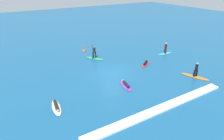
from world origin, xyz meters
TOP-DOWN VIEW (x-y plane):
  - ground_plane at (0.00, 0.00)m, footprint 120.00×120.00m
  - surfer_on_teal_board at (10.69, 1.76)m, footprint 2.54×0.90m
  - surfer_on_purple_board at (-0.31, -3.39)m, footprint 1.21×2.58m
  - surfer_on_green_board at (0.44, 5.60)m, footprint 2.16×2.77m
  - surfer_on_white_board at (-7.98, -3.45)m, footprint 1.08×2.75m
  - surfer_on_red_board at (5.46, 0.17)m, footprint 2.70×2.13m
  - surfer_on_orange_board at (7.92, -5.88)m, footprint 1.78×3.29m
  - marker_buoy at (0.39, 9.11)m, footprint 0.51×0.51m
  - wave_crest at (0.00, -8.51)m, footprint 15.59×0.90m

SIDE VIEW (x-z plane):
  - ground_plane at x=0.00m, z-range 0.00..0.00m
  - wave_crest at x=0.00m, z-range 0.00..0.18m
  - surfer_on_white_board at x=-7.98m, z-range -0.06..0.33m
  - surfer_on_red_board at x=5.46m, z-range -0.06..0.34m
  - surfer_on_purple_board at x=-0.31m, z-range -0.06..0.34m
  - marker_buoy at x=0.39m, z-range -0.42..0.81m
  - surfer_on_orange_board at x=7.92m, z-range -0.51..1.34m
  - surfer_on_green_board at x=0.44m, z-range -0.56..1.53m
  - surfer_on_teal_board at x=10.69m, z-range -0.52..1.60m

